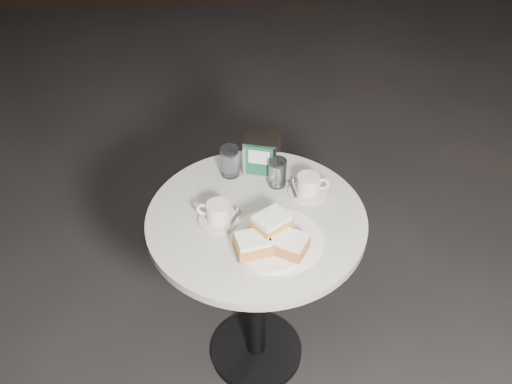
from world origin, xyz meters
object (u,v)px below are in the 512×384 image
(coffee_cup_right, at_px, (308,186))
(beignet_plate, at_px, (271,240))
(napkin_dispenser, at_px, (262,154))
(coffee_cup_left, at_px, (218,213))
(water_glass_right, at_px, (277,173))
(water_glass_left, at_px, (230,162))
(cafe_table, at_px, (256,259))

(coffee_cup_right, bearing_deg, beignet_plate, -113.39)
(napkin_dispenser, bearing_deg, coffee_cup_left, -107.13)
(water_glass_right, bearing_deg, beignet_plate, -98.98)
(beignet_plate, relative_size, napkin_dispenser, 1.73)
(coffee_cup_left, relative_size, water_glass_left, 1.47)
(coffee_cup_left, height_order, water_glass_left, water_glass_left)
(beignet_plate, xyz_separation_m, water_glass_left, (-0.11, 0.36, 0.01))
(water_glass_left, bearing_deg, beignet_plate, -73.43)
(cafe_table, distance_m, water_glass_left, 0.34)
(beignet_plate, bearing_deg, coffee_cup_right, 59.69)
(cafe_table, xyz_separation_m, water_glass_right, (0.08, 0.16, 0.25))
(cafe_table, relative_size, coffee_cup_right, 5.22)
(coffee_cup_right, height_order, water_glass_right, water_glass_right)
(water_glass_right, bearing_deg, napkin_dispenser, 119.96)
(water_glass_left, distance_m, napkin_dispenser, 0.11)
(beignet_plate, bearing_deg, napkin_dispenser, 89.87)
(coffee_cup_right, height_order, water_glass_left, water_glass_left)
(beignet_plate, xyz_separation_m, water_glass_right, (0.05, 0.30, 0.01))
(cafe_table, distance_m, napkin_dispenser, 0.36)
(coffee_cup_left, distance_m, coffee_cup_right, 0.32)
(coffee_cup_left, height_order, coffee_cup_right, same)
(beignet_plate, bearing_deg, water_glass_right, 81.02)
(cafe_table, height_order, coffee_cup_left, coffee_cup_left)
(water_glass_left, bearing_deg, napkin_dispenser, 7.63)
(beignet_plate, distance_m, coffee_cup_right, 0.29)
(napkin_dispenser, bearing_deg, coffee_cup_right, -27.04)
(cafe_table, bearing_deg, water_glass_right, 62.87)
(cafe_table, xyz_separation_m, beignet_plate, (0.03, -0.14, 0.24))
(coffee_cup_right, height_order, napkin_dispenser, napkin_dispenser)
(coffee_cup_left, height_order, water_glass_right, water_glass_right)
(cafe_table, distance_m, coffee_cup_left, 0.26)
(coffee_cup_left, xyz_separation_m, water_glass_left, (0.04, 0.23, 0.02))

